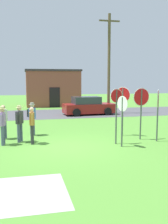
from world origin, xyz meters
TOP-DOWN VIEW (x-y plane):
  - ground_plane at (0.00, 0.00)m, footprint 80.00×80.00m
  - street_asphalt at (0.00, 11.39)m, footprint 60.00×6.40m
  - concrete_path at (-2.30, -4.40)m, footprint 3.20×2.40m
  - building_background at (1.46, 18.58)m, footprint 5.99×4.08m
  - utility_pole at (5.46, 10.69)m, footprint 1.80×0.24m
  - parked_car_on_street at (3.55, 10.26)m, footprint 4.40×2.22m
  - stop_sign_low_front at (2.39, -0.48)m, footprint 0.22×0.64m
  - stop_sign_far_back at (3.25, 1.68)m, footprint 0.58×0.60m
  - stop_sign_center_cluster at (4.39, 0.10)m, footprint 0.45×0.76m
  - stop_sign_nearest at (3.79, 0.64)m, footprint 0.88×0.15m
  - stop_sign_tallest at (2.31, 0.06)m, footprint 0.62×0.17m
  - person_in_dark_shirt at (-2.71, 1.01)m, footprint 0.32×0.57m
  - person_with_sunhat at (-1.36, 2.81)m, footprint 0.46×0.50m
  - person_holding_notes at (-1.97, 1.41)m, footprint 0.36×0.51m
  - person_on_left at (-1.42, 0.93)m, footprint 0.22×0.57m
  - person_near_signs at (-2.75, 2.26)m, footprint 0.38×0.49m

SIDE VIEW (x-z plane):
  - ground_plane at x=0.00m, z-range 0.00..0.00m
  - concrete_path at x=-2.30m, z-range 0.00..0.01m
  - street_asphalt at x=0.00m, z-range 0.00..0.01m
  - parked_car_on_street at x=3.55m, z-range -0.07..1.44m
  - person_on_left at x=-1.42m, z-range 0.11..1.80m
  - person_near_signs at x=-2.75m, z-range 0.11..1.80m
  - person_in_dark_shirt at x=-2.71m, z-range 0.12..1.85m
  - person_holding_notes at x=-1.97m, z-range 0.12..1.85m
  - person_with_sunhat at x=-1.36m, z-range 0.14..1.88m
  - stop_sign_low_front at x=2.39m, z-range 0.39..2.62m
  - stop_sign_tallest at x=2.31m, z-range 0.41..2.93m
  - stop_sign_center_cluster at x=4.39m, z-range 0.48..2.96m
  - stop_sign_nearest at x=3.79m, z-range 0.49..3.03m
  - stop_sign_far_back at x=3.25m, z-range 0.49..3.04m
  - building_background at x=1.46m, z-range 0.01..4.02m
  - utility_pole at x=5.46m, z-range 0.18..8.61m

